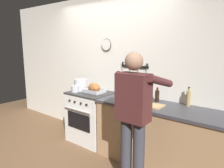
{
  "coord_description": "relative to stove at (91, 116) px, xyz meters",
  "views": [
    {
      "loc": [
        2.4,
        -1.66,
        1.75
      ],
      "look_at": [
        0.37,
        0.85,
        1.14
      ],
      "focal_mm": 34.35,
      "sensor_mm": 36.0,
      "label": 1
    }
  ],
  "objects": [
    {
      "name": "roasting_pan",
      "position": [
        0.07,
        0.01,
        0.53
      ],
      "size": [
        0.35,
        0.26,
        0.17
      ],
      "color": "#B7B7BC",
      "rests_on": "stove"
    },
    {
      "name": "wall_back",
      "position": [
        0.22,
        0.36,
        0.85
      ],
      "size": [
        6.0,
        0.13,
        2.6
      ],
      "color": "white",
      "rests_on": "ground"
    },
    {
      "name": "cutting_board",
      "position": [
        1.23,
        -0.08,
        0.46
      ],
      "size": [
        0.36,
        0.24,
        0.02
      ],
      "primitive_type": "cube",
      "color": "tan",
      "rests_on": "counter_block"
    },
    {
      "name": "person_cook",
      "position": [
        1.31,
        -0.61,
        0.5
      ],
      "size": [
        0.51,
        0.63,
        1.66
      ],
      "rotation": [
        0.0,
        0.0,
        1.54
      ],
      "color": "#383842",
      "rests_on": "ground"
    },
    {
      "name": "bottle_vinegar",
      "position": [
        1.64,
        0.23,
        0.56
      ],
      "size": [
        0.06,
        0.06,
        0.27
      ],
      "color": "#997F4C",
      "rests_on": "counter_block"
    },
    {
      "name": "ground_plane",
      "position": [
        0.22,
        -0.99,
        -0.45
      ],
      "size": [
        8.0,
        8.0,
        0.0
      ],
      "primitive_type": "plane",
      "color": "brown"
    },
    {
      "name": "counter_block",
      "position": [
        1.42,
        0.0,
        0.0
      ],
      "size": [
        2.03,
        0.65,
        0.9
      ],
      "color": "tan",
      "rests_on": "ground"
    },
    {
      "name": "bottle_dish_soap",
      "position": [
        0.91,
        0.2,
        0.53
      ],
      "size": [
        0.06,
        0.06,
        0.2
      ],
      "color": "#338CCC",
      "rests_on": "counter_block"
    },
    {
      "name": "stock_pot",
      "position": [
        -0.26,
        -0.0,
        0.55
      ],
      "size": [
        0.24,
        0.24,
        0.21
      ],
      "color": "#B7B7BC",
      "rests_on": "stove"
    },
    {
      "name": "stove",
      "position": [
        0.0,
        0.0,
        0.0
      ],
      "size": [
        0.76,
        0.67,
        0.9
      ],
      "color": "white",
      "rests_on": "ground"
    },
    {
      "name": "saucepan",
      "position": [
        -0.24,
        -0.15,
        0.51
      ],
      "size": [
        0.14,
        0.14,
        0.11
      ],
      "color": "#B7B7BC",
      "rests_on": "stove"
    },
    {
      "name": "bottle_soy_sauce",
      "position": [
        1.2,
        0.18,
        0.54
      ],
      "size": [
        0.06,
        0.06,
        0.21
      ],
      "color": "black",
      "rests_on": "counter_block"
    },
    {
      "name": "bottle_cooking_oil",
      "position": [
        0.65,
        0.2,
        0.56
      ],
      "size": [
        0.08,
        0.08,
        0.27
      ],
      "color": "gold",
      "rests_on": "counter_block"
    }
  ]
}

